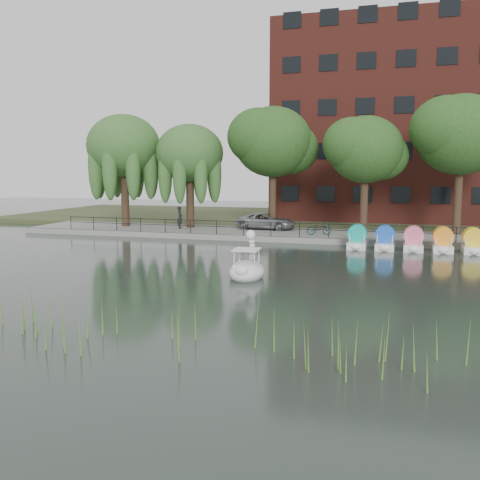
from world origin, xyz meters
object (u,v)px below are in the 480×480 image
at_px(bicycle, 319,228).
at_px(minivan, 266,220).
at_px(pedestrian, 180,216).
at_px(swan_boat, 247,268).

bearing_deg(bicycle, minivan, 40.82).
bearing_deg(minivan, bicycle, -116.69).
relative_size(bicycle, pedestrian, 0.87).
height_order(minivan, swan_boat, swan_boat).
bearing_deg(swan_boat, bicycle, 81.37).
height_order(pedestrian, swan_boat, pedestrian).
xyz_separation_m(minivan, pedestrian, (-6.63, -1.37, 0.27)).
distance_m(bicycle, pedestrian, 11.14).
xyz_separation_m(bicycle, swan_boat, (-1.29, -14.15, -0.43)).
xyz_separation_m(pedestrian, swan_boat, (9.78, -15.27, -0.92)).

